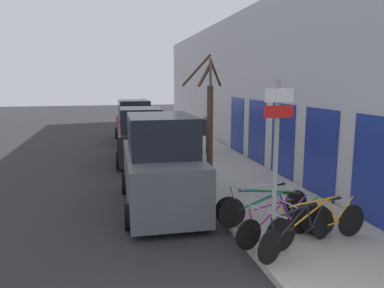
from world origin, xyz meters
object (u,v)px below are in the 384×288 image
bicycle_5 (265,206)px  parked_car_2 (134,123)px  bicycle_2 (276,224)px  parked_car_1 (141,138)px  parked_car_0 (161,166)px  street_tree (209,123)px  bicycle_0 (299,232)px  bicycle_4 (268,211)px  bicycle_1 (318,224)px  signpost (276,159)px  bicycle_3 (272,213)px  pedestrian_near (204,132)px

bicycle_5 → parked_car_2: 13.74m
bicycle_2 → parked_car_1: (-1.94, 9.04, 0.53)m
parked_car_0 → street_tree: size_ratio=1.14×
bicycle_0 → bicycle_4: bearing=-21.3°
bicycle_1 → parked_car_0: 4.36m
signpost → bicycle_1: (1.04, 0.14, -1.44)m
bicycle_2 → parked_car_0: bearing=13.1°
bicycle_2 → bicycle_5: (0.20, 1.06, 0.03)m
signpost → bicycle_4: 1.90m
bicycle_3 → parked_car_0: bearing=68.8°
bicycle_1 → bicycle_4: 1.19m
signpost → parked_car_1: size_ratio=0.75×
bicycle_0 → bicycle_2: bearing=-0.5°
bicycle_2 → bicycle_3: 0.53m
bicycle_0 → parked_car_2: bearing=-18.6°
bicycle_2 → bicycle_5: size_ratio=0.84×
bicycle_3 → parked_car_2: bearing=37.9°
pedestrian_near → bicycle_1: bearing=96.5°
bicycle_0 → bicycle_3: bearing=-20.8°
signpost → pedestrian_near: size_ratio=1.86×
bicycle_0 → pedestrian_near: pedestrian_near is taller
bicycle_0 → bicycle_1: (0.53, 0.20, 0.02)m
signpost → parked_car_0: size_ratio=0.71×
parked_car_2 → bicycle_0: bearing=-83.4°
signpost → parked_car_2: (-1.57, 15.06, -0.93)m
bicycle_2 → bicycle_4: (0.13, 0.72, 0.01)m
bicycle_2 → parked_car_2: size_ratio=0.45×
bicycle_1 → parked_car_2: parked_car_2 is taller
signpost → bicycle_4: size_ratio=1.55×
bicycle_2 → bicycle_1: bearing=-129.1°
bicycle_4 → pedestrian_near: 8.72m
bicycle_0 → bicycle_3: size_ratio=0.95×
bicycle_3 → street_tree: 4.20m
signpost → parked_car_1: (-1.67, 9.47, -0.95)m
bicycle_1 → parked_car_0: size_ratio=0.53×
bicycle_4 → parked_car_2: 14.06m
bicycle_0 → bicycle_5: bearing=-25.3°
bicycle_3 → pedestrian_near: 8.93m
bicycle_5 → parked_car_0: parked_car_0 is taller
bicycle_0 → parked_car_1: bearing=-13.6°
parked_car_2 → signpost: bearing=-85.2°
parked_car_0 → parked_car_2: 11.55m
signpost → bicycle_0: 1.55m
bicycle_1 → parked_car_1: bearing=5.5°
bicycle_1 → bicycle_5: 1.45m
bicycle_5 → street_tree: size_ratio=0.59×
bicycle_2 → parked_car_0: (-1.94, 3.09, 0.62)m
bicycle_0 → bicycle_2: 0.54m
bicycle_4 → parked_car_2: size_ratio=0.48×
bicycle_5 → parked_car_2: size_ratio=0.54×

